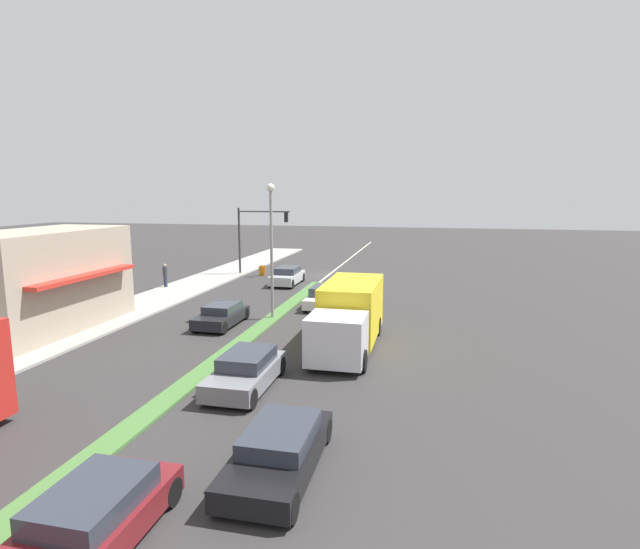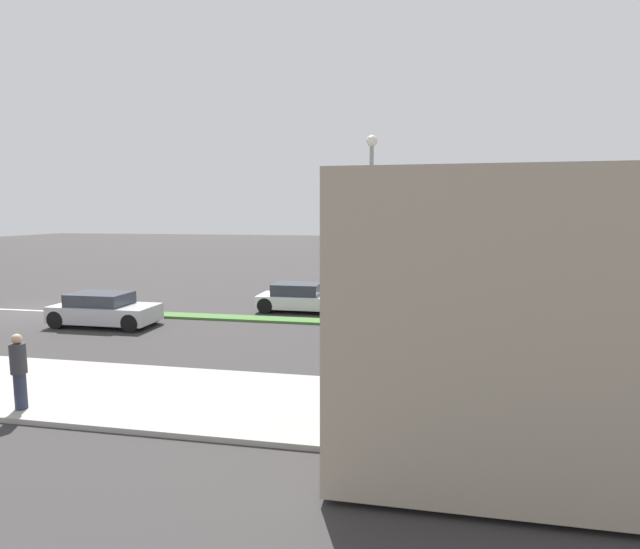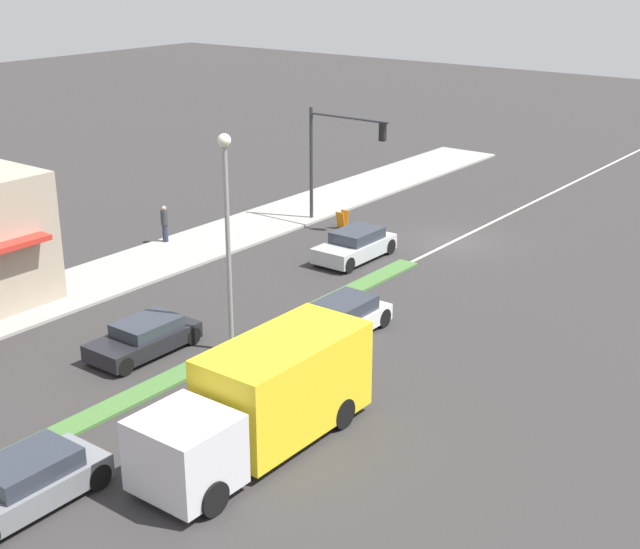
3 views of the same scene
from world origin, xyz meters
TOP-DOWN VIEW (x-y plane):
  - ground_plane at (0.00, 18.00)m, footprint 160.00×160.00m
  - sidewalk_right at (9.00, 18.50)m, footprint 4.00×73.00m
  - lane_marking_center at (0.00, 0.00)m, footprint 0.16×60.00m
  - building_corner_store at (10.51, 20.23)m, footprint 5.06×8.87m
  - street_lamp at (0.00, 15.37)m, footprint 0.44×0.44m
  - pedestrian at (10.49, 8.54)m, footprint 0.34×0.34m
  - delivery_truck at (-5.00, 19.45)m, footprint 2.44×7.50m
  - van_white at (-2.20, 11.95)m, footprint 1.80×3.84m
  - sedan_silver at (2.20, 4.97)m, footprint 1.84×4.09m
  - sedan_dark at (2.20, 17.30)m, footprint 1.77×3.87m
  - suv_grey at (-2.20, 25.14)m, footprint 1.84×4.15m

SIDE VIEW (x-z plane):
  - ground_plane at x=0.00m, z-range 0.00..0.00m
  - lane_marking_center at x=0.00m, z-range 0.00..0.01m
  - sidewalk_right at x=9.00m, z-range 0.00..0.12m
  - sedan_dark at x=2.20m, z-range -0.01..1.14m
  - van_white at x=-2.20m, z-range -0.02..1.27m
  - suv_grey at x=-2.20m, z-range -0.02..1.29m
  - sedan_silver at x=2.20m, z-range -0.02..1.31m
  - pedestrian at x=10.49m, z-range 0.17..1.88m
  - delivery_truck at x=-5.00m, z-range 0.03..2.90m
  - building_corner_store at x=10.51m, z-range 0.12..5.14m
  - street_lamp at x=0.00m, z-range 1.09..8.46m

